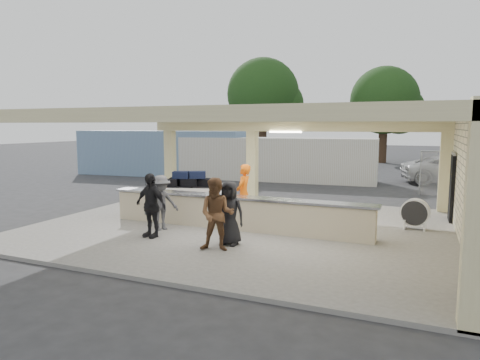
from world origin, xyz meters
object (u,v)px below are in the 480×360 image
at_px(passenger_a, 217,214).
at_px(passenger_c, 161,203).
at_px(container_blue, 161,153).
at_px(car_white_a, 455,170).
at_px(car_dark, 471,169).
at_px(baggage_counter, 235,212).
at_px(drum_fan, 415,213).
at_px(passenger_d, 229,213).
at_px(luggage_cart, 185,190).
at_px(baggage_handler, 244,194).
at_px(passenger_b, 151,205).
at_px(container_white, 275,159).

distance_m(passenger_a, passenger_c, 2.72).
bearing_deg(container_blue, passenger_c, -61.85).
height_order(car_white_a, car_dark, car_white_a).
bearing_deg(passenger_c, passenger_a, -83.67).
bearing_deg(baggage_counter, container_blue, 131.14).
relative_size(drum_fan, container_blue, 0.08).
distance_m(passenger_d, car_dark, 18.62).
height_order(baggage_counter, passenger_d, passenger_d).
relative_size(luggage_cart, passenger_a, 1.54).
bearing_deg(passenger_d, passenger_a, -97.84).
distance_m(baggage_handler, passenger_b, 3.09).
relative_size(passenger_a, container_white, 0.16).
height_order(baggage_handler, passenger_b, baggage_handler).
height_order(luggage_cart, container_white, container_white).
bearing_deg(passenger_d, car_dark, 65.49).
height_order(drum_fan, passenger_b, passenger_b).
relative_size(luggage_cart, drum_fan, 3.04).
relative_size(baggage_handler, container_white, 0.16).
xyz_separation_m(luggage_cart, baggage_handler, (2.64, -0.89, 0.16)).
height_order(drum_fan, baggage_handler, baggage_handler).
xyz_separation_m(passenger_d, container_white, (-3.24, 13.61, 0.30)).
bearing_deg(container_white, drum_fan, -56.67).
xyz_separation_m(luggage_cart, passenger_d, (3.25, -3.34, 0.06)).
bearing_deg(passenger_b, container_white, 103.97).
distance_m(passenger_b, car_white_a, 17.99).
bearing_deg(drum_fan, passenger_b, -141.37).
distance_m(passenger_a, passenger_b, 2.27).
height_order(passenger_d, car_dark, passenger_d).
xyz_separation_m(passenger_a, car_dark, (7.15, 17.81, -0.27)).
bearing_deg(passenger_c, car_white_a, 3.73).
bearing_deg(luggage_cart, drum_fan, -14.66).
distance_m(passenger_d, container_white, 13.99).
relative_size(luggage_cart, baggage_handler, 1.50).
xyz_separation_m(passenger_a, car_white_a, (6.24, 16.32, -0.25)).
relative_size(passenger_c, car_white_a, 0.31).
relative_size(car_white_a, car_dark, 1.20).
height_order(passenger_c, car_dark, passenger_c).
bearing_deg(container_white, passenger_d, -80.52).
xyz_separation_m(baggage_handler, car_white_a, (6.80, 13.27, -0.28)).
distance_m(luggage_cart, container_blue, 12.39).
distance_m(drum_fan, baggage_handler, 5.13).
bearing_deg(baggage_counter, car_dark, 63.93).
height_order(baggage_counter, drum_fan, baggage_counter).
height_order(luggage_cart, container_blue, container_blue).
bearing_deg(container_blue, car_white_a, 3.39).
bearing_deg(car_white_a, passenger_a, 145.05).
bearing_deg(passenger_a, passenger_c, 138.08).
distance_m(car_white_a, car_dark, 1.75).
xyz_separation_m(baggage_counter, passenger_a, (0.48, -2.20, 0.41)).
height_order(drum_fan, container_blue, container_blue).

